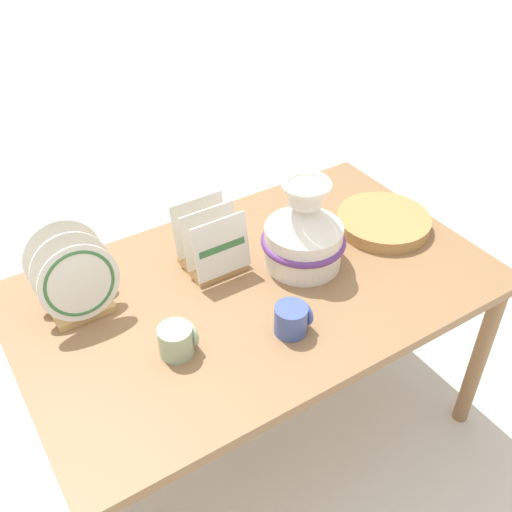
# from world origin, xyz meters

# --- Properties ---
(ground_plane) EXTENTS (14.00, 14.00, 0.00)m
(ground_plane) POSITION_xyz_m (0.00, 0.00, 0.00)
(ground_plane) COLOR beige
(display_table) EXTENTS (1.46, 0.89, 0.70)m
(display_table) POSITION_xyz_m (0.00, 0.00, 0.63)
(display_table) COLOR olive
(display_table) RESTS_ON ground_plane
(ceramic_vase) EXTENTS (0.27, 0.27, 0.30)m
(ceramic_vase) POSITION_xyz_m (0.18, 0.01, 0.83)
(ceramic_vase) COLOR white
(ceramic_vase) RESTS_ON display_table
(dish_rack_round_plates) EXTENTS (0.23, 0.19, 0.25)m
(dish_rack_round_plates) POSITION_xyz_m (-0.49, 0.18, 0.80)
(dish_rack_round_plates) COLOR tan
(dish_rack_round_plates) RESTS_ON display_table
(dish_rack_square_plates) EXTENTS (0.18, 0.18, 0.21)m
(dish_rack_square_plates) POSITION_xyz_m (-0.07, 0.15, 0.77)
(dish_rack_square_plates) COLOR tan
(dish_rack_square_plates) RESTS_ON display_table
(wicker_charger_stack) EXTENTS (0.32, 0.32, 0.04)m
(wicker_charger_stack) POSITION_xyz_m (0.54, 0.02, 0.73)
(wicker_charger_stack) COLOR #AD7F47
(wicker_charger_stack) RESTS_ON display_table
(mug_cobalt_glaze) EXTENTS (0.10, 0.09, 0.09)m
(mug_cobalt_glaze) POSITION_xyz_m (-0.02, -0.22, 0.75)
(mug_cobalt_glaze) COLOR #42569E
(mug_cobalt_glaze) RESTS_ON display_table
(mug_sage_glaze) EXTENTS (0.10, 0.09, 0.09)m
(mug_sage_glaze) POSITION_xyz_m (-0.33, -0.12, 0.75)
(mug_sage_glaze) COLOR #9EB28E
(mug_sage_glaze) RESTS_ON display_table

